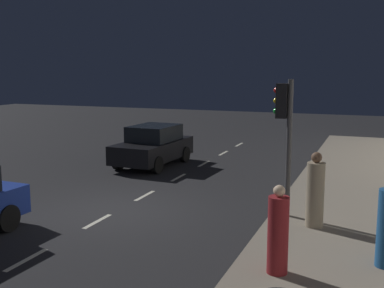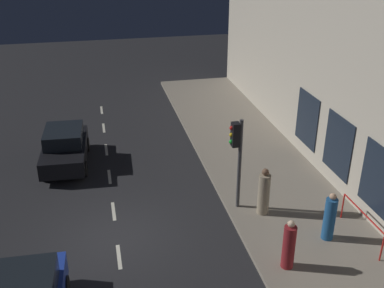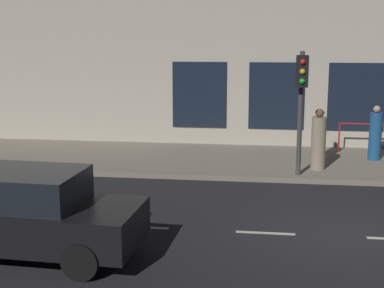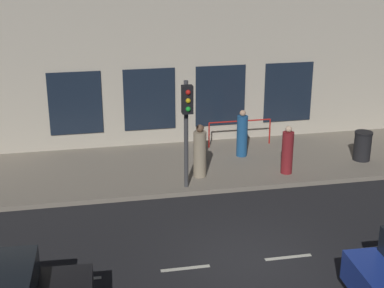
{
  "view_description": "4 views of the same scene",
  "coord_description": "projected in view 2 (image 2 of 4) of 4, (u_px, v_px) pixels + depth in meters",
  "views": [
    {
      "loc": [
        6.38,
        -10.8,
        3.79
      ],
      "look_at": [
        1.31,
        2.17,
        1.57
      ],
      "focal_mm": 44.54,
      "sensor_mm": 36.0,
      "label": 1
    },
    {
      "loc": [
        -0.24,
        -12.65,
        9.31
      ],
      "look_at": [
        3.27,
        3.24,
        1.6
      ],
      "focal_mm": 42.97,
      "sensor_mm": 36.0,
      "label": 2
    },
    {
      "loc": [
        -11.02,
        1.62,
        3.99
      ],
      "look_at": [
        1.36,
        3.29,
        1.54
      ],
      "focal_mm": 52.85,
      "sensor_mm": 36.0,
      "label": 3
    },
    {
      "loc": [
        -11.88,
        3.81,
        7.54
      ],
      "look_at": [
        2.84,
        0.87,
        2.12
      ],
      "focal_mm": 54.33,
      "sensor_mm": 36.0,
      "label": 4
    }
  ],
  "objects": [
    {
      "name": "pedestrian_2",
      "position": [
        264.0,
        193.0,
        15.93
      ],
      "size": [
        0.55,
        0.55,
        1.76
      ],
      "rotation": [
        0.0,
        0.0,
        3.59
      ],
      "color": "gray",
      "rests_on": "sidewalk"
    },
    {
      "name": "traffic_light",
      "position": [
        237.0,
        148.0,
        15.61
      ],
      "size": [
        0.48,
        0.32,
        3.38
      ],
      "color": "#424244",
      "rests_on": "sidewalk"
    },
    {
      "name": "pedestrian_1",
      "position": [
        289.0,
        246.0,
        13.38
      ],
      "size": [
        0.52,
        0.52,
        1.62
      ],
      "rotation": [
        0.0,
        0.0,
        0.99
      ],
      "color": "maroon",
      "rests_on": "sidewalk"
    },
    {
      "name": "parked_car_0",
      "position": [
        65.0,
        147.0,
        19.61
      ],
      "size": [
        2.02,
        3.9,
        1.58
      ],
      "rotation": [
        0.0,
        0.0,
        3.09
      ],
      "color": "black",
      "rests_on": "ground"
    },
    {
      "name": "building_facade",
      "position": [
        374.0,
        113.0,
        15.34
      ],
      "size": [
        0.65,
        32.0,
        7.39
      ],
      "color": "beige",
      "rests_on": "ground"
    },
    {
      "name": "sidewalk",
      "position": [
        293.0,
        213.0,
        16.38
      ],
      "size": [
        4.5,
        32.0,
        0.15
      ],
      "color": "gray",
      "rests_on": "ground"
    },
    {
      "name": "pedestrian_0",
      "position": [
        330.0,
        218.0,
        14.62
      ],
      "size": [
        0.53,
        0.53,
        1.68
      ],
      "rotation": [
        0.0,
        0.0,
        4.12
      ],
      "color": "#1E5189",
      "rests_on": "sidewalk"
    },
    {
      "name": "ground_plane",
      "position": [
        117.0,
        238.0,
        15.2
      ],
      "size": [
        60.0,
        60.0,
        0.0
      ],
      "primitive_type": "plane",
      "color": "#232326"
    },
    {
      "name": "red_railing",
      "position": [
        362.0,
        219.0,
        14.65
      ],
      "size": [
        0.05,
        2.38,
        0.97
      ],
      "color": "red",
      "rests_on": "sidewalk"
    },
    {
      "name": "lane_centre_line",
      "position": [
        119.0,
        257.0,
        14.31
      ],
      "size": [
        0.12,
        27.2,
        0.01
      ],
      "color": "beige",
      "rests_on": "ground"
    }
  ]
}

